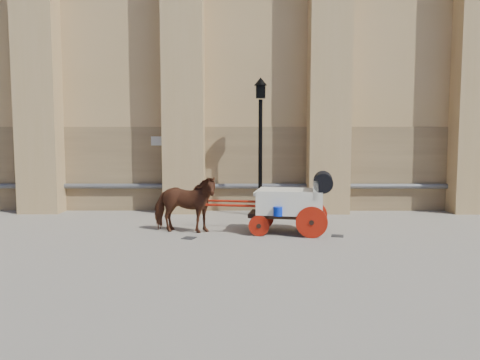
{
  "coord_description": "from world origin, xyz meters",
  "views": [
    {
      "loc": [
        1.01,
        -12.64,
        2.64
      ],
      "look_at": [
        0.96,
        0.12,
        1.47
      ],
      "focal_mm": 35.0,
      "sensor_mm": 36.0,
      "label": 1
    }
  ],
  "objects": [
    {
      "name": "drain_grate_far",
      "position": [
        3.57,
        -0.33,
        0.01
      ],
      "size": [
        0.39,
        0.39,
        0.01
      ],
      "primitive_type": "cube",
      "rotation": [
        0.0,
        0.0,
        -0.23
      ],
      "color": "black",
      "rests_on": "ground"
    },
    {
      "name": "street_lamp",
      "position": [
        1.62,
        2.9,
        2.45
      ],
      "size": [
        0.43,
        0.43,
        4.59
      ],
      "color": "black",
      "rests_on": "ground"
    },
    {
      "name": "drain_grate_near",
      "position": [
        -0.38,
        -0.6,
        0.01
      ],
      "size": [
        0.4,
        0.4,
        0.01
      ],
      "primitive_type": "cube",
      "rotation": [
        0.0,
        0.0,
        -0.31
      ],
      "color": "black",
      "rests_on": "ground"
    },
    {
      "name": "horse",
      "position": [
        -0.58,
        0.13,
        0.79
      ],
      "size": [
        2.0,
        1.18,
        1.59
      ],
      "primitive_type": "imported",
      "rotation": [
        0.0,
        0.0,
        1.39
      ],
      "color": "#59301C",
      "rests_on": "ground"
    },
    {
      "name": "ground",
      "position": [
        0.0,
        0.0,
        0.0
      ],
      "size": [
        90.0,
        90.0,
        0.0
      ],
      "primitive_type": "plane",
      "color": "gray",
      "rests_on": "ground"
    },
    {
      "name": "carriage",
      "position": [
        2.46,
        0.07,
        0.91
      ],
      "size": [
        3.99,
        1.66,
        1.7
      ],
      "rotation": [
        0.0,
        0.0,
        -0.17
      ],
      "color": "black",
      "rests_on": "ground"
    }
  ]
}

